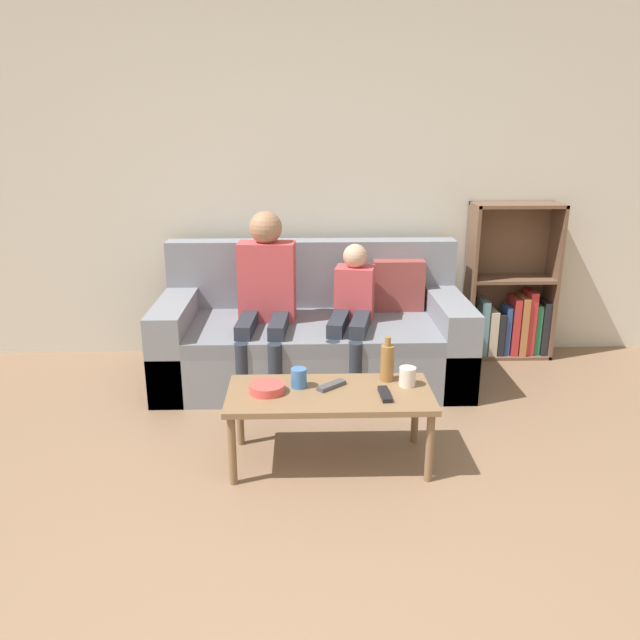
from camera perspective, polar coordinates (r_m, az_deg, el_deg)
name	(u,v)px	position (r m, az deg, el deg)	size (l,w,h in m)	color
wall_back	(313,181)	(4.67, -0.62, 12.56)	(12.00, 0.06, 2.60)	beige
couch	(314,337)	(4.32, -0.57, -1.54)	(2.07, 0.95, 0.91)	gray
bookshelf	(509,302)	(4.93, 16.88, 1.62)	(0.64, 0.28, 1.16)	brown
coffee_table	(330,399)	(3.21, 0.89, -7.26)	(1.05, 0.48, 0.40)	brown
person_adult	(266,288)	(4.13, -5.00, 2.96)	(0.39, 0.67, 1.16)	#282D38
person_child	(352,309)	(4.12, 2.92, 1.03)	(0.37, 0.68, 0.94)	#282D38
cup_near	(407,377)	(3.28, 8.00, -5.14)	(0.09, 0.09, 0.10)	silver
cup_far	(299,378)	(3.23, -1.95, -5.31)	(0.08, 0.08, 0.10)	#3D70B2
tv_remote_0	(385,394)	(3.16, 5.96, -6.77)	(0.05, 0.17, 0.02)	black
tv_remote_1	(331,385)	(3.24, 1.06, -6.01)	(0.16, 0.15, 0.02)	#47474C
snack_bowl	(267,388)	(3.19, -4.87, -6.23)	(0.18, 0.18, 0.05)	#DB4C47
bottle	(387,362)	(3.31, 6.16, -3.85)	(0.07, 0.07, 0.24)	olive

